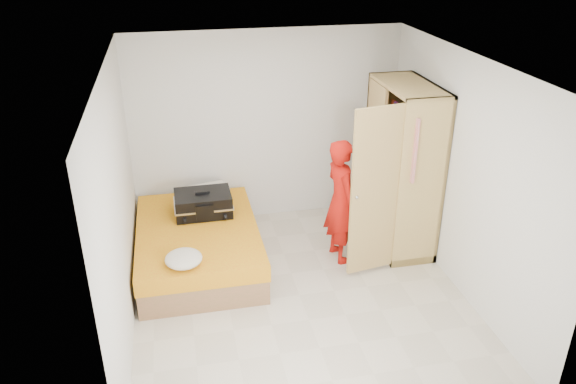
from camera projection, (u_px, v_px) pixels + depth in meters
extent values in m
plane|color=beige|center=(299.00, 295.00, 6.30)|extent=(4.00, 4.00, 0.00)
plane|color=white|center=(302.00, 64.00, 5.17)|extent=(4.00, 4.00, 0.00)
cube|color=white|center=(267.00, 128.00, 7.50)|extent=(3.60, 0.02, 2.60)
cube|color=white|center=(365.00, 310.00, 3.97)|extent=(3.60, 0.02, 2.60)
cube|color=white|center=(119.00, 208.00, 5.40)|extent=(0.02, 4.00, 2.60)
cube|color=white|center=(462.00, 176.00, 6.07)|extent=(0.02, 4.00, 2.60)
cube|color=#A06749|center=(199.00, 252.00, 6.83)|extent=(1.40, 2.00, 0.30)
cube|color=yellow|center=(198.00, 235.00, 6.72)|extent=(1.42, 2.02, 0.20)
cube|color=#D1BA66|center=(423.00, 166.00, 6.96)|extent=(0.04, 1.20, 2.10)
cube|color=#D1BA66|center=(422.00, 187.00, 6.40)|extent=(0.58, 0.04, 2.10)
cube|color=#D1BA66|center=(385.00, 151.00, 7.43)|extent=(0.58, 0.04, 2.10)
cube|color=#D1BA66|center=(410.00, 85.00, 6.47)|extent=(0.58, 1.20, 0.04)
cube|color=#AD8F4A|center=(395.00, 238.00, 7.35)|extent=(0.58, 1.20, 0.10)
cube|color=#D1BA66|center=(373.00, 160.00, 7.13)|extent=(0.04, 0.59, 2.00)
cube|color=#D1BA66|center=(375.00, 193.00, 6.27)|extent=(0.59, 0.14, 2.00)
cylinder|color=#B2B2B7|center=(409.00, 99.00, 6.54)|extent=(0.02, 1.10, 0.02)
imported|color=red|center=(341.00, 201.00, 6.70)|extent=(0.45, 0.62, 1.55)
cube|color=black|center=(203.00, 203.00, 6.95)|extent=(0.69, 0.49, 0.27)
cube|color=black|center=(202.00, 192.00, 6.88)|extent=(0.18, 0.05, 0.03)
ellipsoid|color=white|center=(184.00, 259.00, 5.92)|extent=(0.40, 0.40, 0.15)
cube|color=white|center=(205.00, 192.00, 7.43)|extent=(0.66, 0.45, 0.11)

